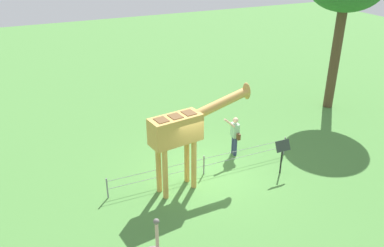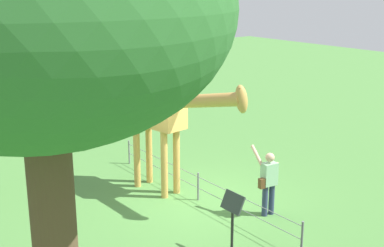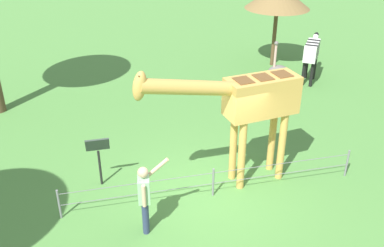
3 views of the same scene
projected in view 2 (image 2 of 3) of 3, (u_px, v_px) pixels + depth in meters
name	position (u px, v px, depth m)	size (l,w,h in m)	color
ground_plane	(196.00, 201.00, 13.44)	(60.00, 60.00, 0.00)	#4C843D
giraffe	(164.00, 115.00, 13.37)	(3.94, 1.07, 3.31)	gold
visitor	(268.00, 180.00, 12.40)	(0.70, 0.59, 1.68)	navy
tree_east	(38.00, 19.00, 4.28)	(3.31, 3.31, 6.42)	brown
tree_west	(87.00, 9.00, 22.83)	(2.86, 2.86, 5.43)	brown
info_sign	(233.00, 210.00, 10.64)	(0.56, 0.21, 1.32)	black
wire_fence	(198.00, 185.00, 13.38)	(7.05, 0.05, 0.75)	slate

